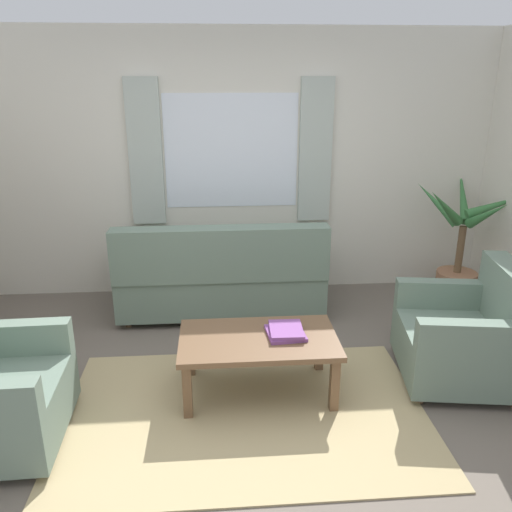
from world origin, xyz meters
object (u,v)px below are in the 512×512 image
Objects in this scene: couch at (221,277)px; coffee_table at (258,345)px; book_stack_on_table at (286,331)px; potted_plant at (459,254)px; armchair_right at (467,336)px.

couch reaches higher than coffee_table.
book_stack_on_table is (0.43, -1.32, 0.10)m from couch.
potted_plant reaches higher than couch.
armchair_right reaches higher than book_stack_on_table.
coffee_table is at bearing -145.07° from potted_plant.
armchair_right is (1.78, -1.29, -0.01)m from couch.
coffee_table is at bearing -172.45° from book_stack_on_table.
coffee_table is (-1.54, -0.06, 0.03)m from armchair_right.
armchair_right is 1.54m from potted_plant.
couch is at bearing 100.06° from coffee_table.
book_stack_on_table is at bearing -80.04° from armchair_right.
couch is 2.20m from armchair_right.
armchair_right is 1.35m from book_stack_on_table.
armchair_right is at bearing 144.16° from couch.
armchair_right is 0.86× the size of coffee_table.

